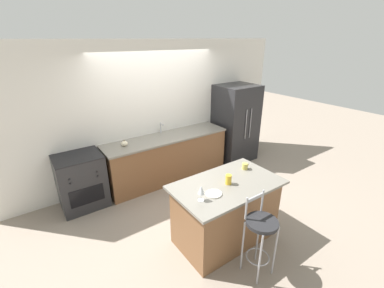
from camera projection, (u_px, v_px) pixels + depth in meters
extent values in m
plane|color=gray|center=(178.00, 185.00, 5.11)|extent=(18.00, 18.00, 0.00)
cube|color=silver|center=(157.00, 111.00, 5.14)|extent=(6.00, 0.07, 2.70)
cube|color=brown|center=(167.00, 158.00, 5.24)|extent=(2.49, 0.66, 0.88)
cube|color=gray|center=(166.00, 137.00, 5.06)|extent=(2.53, 0.70, 0.03)
cube|color=black|center=(166.00, 137.00, 5.06)|extent=(0.56, 0.36, 0.01)
cylinder|color=#ADAFB5|center=(161.00, 128.00, 5.18)|extent=(0.02, 0.02, 0.22)
cylinder|color=#ADAFB5|center=(162.00, 124.00, 5.10)|extent=(0.02, 0.12, 0.02)
cube|color=brown|center=(226.00, 212.00, 3.61)|extent=(1.36, 0.76, 0.88)
cube|color=gray|center=(227.00, 185.00, 3.43)|extent=(1.48, 0.88, 0.03)
cube|color=#232326|center=(235.00, 123.00, 5.96)|extent=(0.88, 0.78, 1.75)
cylinder|color=#939399|center=(246.00, 125.00, 5.58)|extent=(0.02, 0.02, 0.67)
cylinder|color=#939399|center=(250.00, 123.00, 5.65)|extent=(0.02, 0.02, 0.67)
cube|color=#28282B|center=(81.00, 181.00, 4.34)|extent=(0.74, 0.63, 0.92)
cube|color=black|center=(87.00, 196.00, 4.14)|extent=(0.53, 0.01, 0.30)
cube|color=black|center=(77.00, 156.00, 4.16)|extent=(0.74, 0.63, 0.02)
cylinder|color=black|center=(70.00, 180.00, 3.89)|extent=(0.03, 0.02, 0.03)
cylinder|color=black|center=(97.00, 172.00, 4.11)|extent=(0.03, 0.02, 0.03)
cylinder|color=black|center=(70.00, 184.00, 3.92)|extent=(0.03, 0.02, 0.03)
cylinder|color=black|center=(98.00, 176.00, 4.14)|extent=(0.03, 0.02, 0.03)
cylinder|color=#99999E|center=(260.00, 261.00, 2.92)|extent=(0.02, 0.02, 0.73)
cylinder|color=#99999E|center=(275.00, 250.00, 3.06)|extent=(0.02, 0.02, 0.73)
cylinder|color=#99999E|center=(243.00, 246.00, 3.12)|extent=(0.02, 0.02, 0.73)
cylinder|color=#99999E|center=(258.00, 237.00, 3.27)|extent=(0.02, 0.02, 0.73)
torus|color=#99999E|center=(258.00, 257.00, 3.14)|extent=(0.29, 0.29, 0.02)
cylinder|color=#232326|center=(262.00, 222.00, 2.94)|extent=(0.38, 0.38, 0.04)
cylinder|color=#99999E|center=(246.00, 209.00, 2.91)|extent=(0.02, 0.02, 0.29)
cylinder|color=#99999E|center=(262.00, 201.00, 3.05)|extent=(0.02, 0.02, 0.29)
cube|color=#99999E|center=(255.00, 198.00, 2.95)|extent=(0.27, 0.02, 0.04)
cylinder|color=beige|center=(214.00, 194.00, 3.19)|extent=(0.21, 0.21, 0.01)
torus|color=beige|center=(214.00, 193.00, 3.19)|extent=(0.21, 0.21, 0.01)
cylinder|color=white|center=(201.00, 200.00, 3.07)|extent=(0.08, 0.08, 0.00)
cylinder|color=white|center=(201.00, 197.00, 3.05)|extent=(0.01, 0.01, 0.09)
cone|color=white|center=(201.00, 190.00, 3.02)|extent=(0.08, 0.08, 0.11)
cylinder|color=#C1B251|center=(245.00, 166.00, 3.79)|extent=(0.08, 0.08, 0.09)
torus|color=#C1B251|center=(247.00, 165.00, 3.81)|extent=(0.06, 0.01, 0.06)
cylinder|color=gold|center=(228.00, 179.00, 3.39)|extent=(0.08, 0.08, 0.13)
ellipsoid|color=beige|center=(125.00, 144.00, 4.58)|extent=(0.12, 0.12, 0.09)
cylinder|color=brown|center=(124.00, 141.00, 4.56)|extent=(0.02, 0.02, 0.02)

